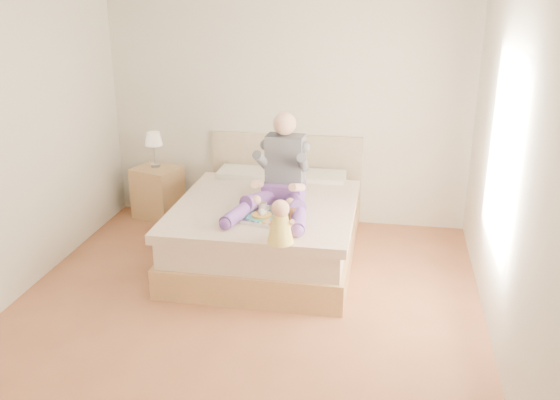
% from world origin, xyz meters
% --- Properties ---
extents(room, '(4.02, 4.22, 2.71)m').
position_xyz_m(room, '(0.08, 0.01, 1.51)').
color(room, brown).
rests_on(room, ground).
extents(bed, '(1.70, 2.18, 1.00)m').
position_xyz_m(bed, '(0.00, 1.08, 0.32)').
color(bed, '#A9804F').
rests_on(bed, ground).
extents(nightstand, '(0.59, 0.55, 0.59)m').
position_xyz_m(nightstand, '(-1.48, 1.88, 0.29)').
color(nightstand, '#A9804F').
rests_on(nightstand, ground).
extents(lamp, '(0.20, 0.20, 0.40)m').
position_xyz_m(lamp, '(-1.50, 1.93, 0.89)').
color(lamp, silver).
rests_on(lamp, nightstand).
extents(adult, '(0.75, 1.08, 0.89)m').
position_xyz_m(adult, '(0.15, 0.89, 0.87)').
color(adult, '#5C3688').
rests_on(adult, bed).
extents(tray, '(0.53, 0.46, 0.13)m').
position_xyz_m(tray, '(0.14, 0.48, 0.64)').
color(tray, silver).
rests_on(tray, bed).
extents(baby, '(0.24, 0.33, 0.37)m').
position_xyz_m(baby, '(0.30, 0.04, 0.76)').
color(baby, '#FFE050').
rests_on(baby, bed).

